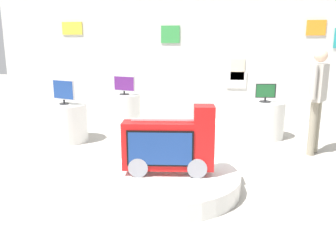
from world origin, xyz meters
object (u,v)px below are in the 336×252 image
Objects in this scene: novelty_firetruck_tv at (170,147)px; tv_on_right_rear at (124,85)px; display_pedestal_left_rear at (264,120)px; tv_on_center_rear at (63,91)px; display_pedestal_center_rear at (66,123)px; shopper_browsing_near_truck at (317,94)px; tv_on_left_rear at (266,93)px; display_pedestal_right_rear at (125,110)px; main_display_pedestal at (168,181)px.

novelty_firetruck_tv is 3.72m from tv_on_right_rear.
tv_on_center_rear reaches higher than display_pedestal_left_rear.
tv_on_right_rear reaches higher than display_pedestal_center_rear.
novelty_firetruck_tv is at bearing -39.00° from display_pedestal_center_rear.
display_pedestal_left_rear is 1.50× the size of tv_on_center_rear.
shopper_browsing_near_truck is (4.40, 0.05, 0.05)m from tv_on_center_rear.
display_pedestal_left_rear is 2.01× the size of tv_on_left_rear.
display_pedestal_left_rear is 0.95× the size of display_pedestal_center_rear.
display_pedestal_right_rear is at bearing 63.74° from display_pedestal_center_rear.
tv_on_center_rear is 0.72× the size of display_pedestal_right_rear.
novelty_firetruck_tv is at bearing -114.94° from display_pedestal_left_rear.
main_display_pedestal is at bearing -64.01° from tv_on_right_rear.
display_pedestal_left_rear is at bearing -8.86° from display_pedestal_right_rear.
tv_on_center_rear is (-2.32, 1.89, 0.85)m from main_display_pedestal.
shopper_browsing_near_truck is at bearing -51.31° from display_pedestal_left_rear.
main_display_pedestal is 3.70m from display_pedestal_right_rear.
display_pedestal_left_rear is at bearing 65.06° from novelty_firetruck_tv.
tv_on_left_rear is 3.83m from display_pedestal_center_rear.
tv_on_center_rear is (0.00, -0.00, 0.60)m from display_pedestal_center_rear.
shopper_browsing_near_truck is (3.70, -1.38, 0.65)m from display_pedestal_right_rear.
tv_on_left_rear is 0.22× the size of shopper_browsing_near_truck.
main_display_pedestal is at bearing 170.87° from novelty_firetruck_tv.
tv_on_center_rear is at bearing -70.79° from display_pedestal_center_rear.
novelty_firetruck_tv is 1.49× the size of display_pedestal_left_rear.
display_pedestal_right_rear is (-2.97, 0.46, 0.00)m from display_pedestal_left_rear.
shopper_browsing_near_truck reaches higher than display_pedestal_left_rear.
main_display_pedestal is 2.54× the size of display_pedestal_right_rear.
display_pedestal_center_rear is 1.59m from display_pedestal_right_rear.
display_pedestal_center_rear is at bearing -179.42° from shopper_browsing_near_truck.
novelty_firetruck_tv is 3.02m from display_pedestal_center_rear.
tv_on_left_rear is at bearing 64.66° from main_display_pedestal.
novelty_firetruck_tv is 3.03m from tv_on_center_rear.
display_pedestal_center_rear is 1.69m from tv_on_right_rear.
novelty_firetruck_tv is 1.62× the size of display_pedestal_right_rear.
display_pedestal_left_rear reaches higher than main_display_pedestal.
shopper_browsing_near_truck is (0.74, -0.91, 0.12)m from tv_on_left_rear.
shopper_browsing_near_truck is at bearing 0.58° from display_pedestal_center_rear.
tv_on_left_rear is 1.18m from shopper_browsing_near_truck.
novelty_firetruck_tv is at bearing -114.96° from tv_on_left_rear.
shopper_browsing_near_truck reaches higher than display_pedestal_center_rear.
tv_on_left_rear is at bearing -8.93° from display_pedestal_right_rear.
display_pedestal_center_rear is at bearing 141.00° from novelty_firetruck_tv.
tv_on_center_rear is at bearing -165.29° from tv_on_left_rear.
main_display_pedestal is 4.69× the size of tv_on_left_rear.
display_pedestal_center_rear is 1.58× the size of tv_on_center_rear.
display_pedestal_center_rear is 4.45m from shopper_browsing_near_truck.
main_display_pedestal is 0.46m from novelty_firetruck_tv.
display_pedestal_left_rear is 3.84m from tv_on_center_rear.
display_pedestal_center_rear is (-3.67, -0.96, -0.53)m from tv_on_left_rear.
main_display_pedestal is 3.29× the size of tv_on_right_rear.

